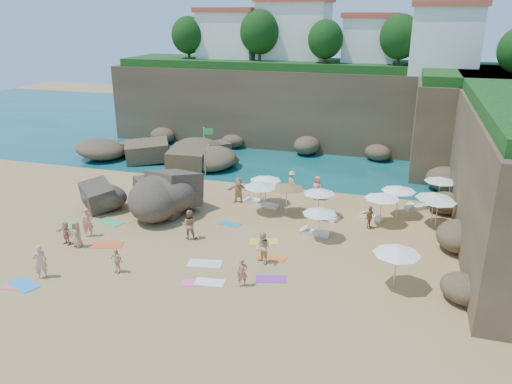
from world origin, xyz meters
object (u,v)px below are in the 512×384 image
(flag_pole, at_px, (206,145))
(person_stand_4, at_px, (317,188))
(lounger_0, at_px, (254,201))
(person_stand_3, at_px, (370,217))
(person_stand_1, at_px, (189,224))
(person_stand_2, at_px, (292,181))
(person_stand_5, at_px, (238,190))
(parasol_2, at_px, (319,191))
(person_stand_0, at_px, (88,222))
(parasol_1, at_px, (382,196))
(parasol_0, at_px, (265,178))
(rock_outcrop, at_px, (157,204))
(person_stand_6, at_px, (40,261))

(flag_pole, distance_m, person_stand_4, 10.85)
(lounger_0, height_order, person_stand_3, person_stand_3)
(person_stand_4, bearing_deg, person_stand_1, -95.67)
(person_stand_2, bearing_deg, person_stand_5, 98.59)
(lounger_0, distance_m, person_stand_5, 1.47)
(parasol_2, xyz_separation_m, person_stand_0, (-13.47, -7.46, -0.96))
(person_stand_5, bearing_deg, person_stand_2, 35.31)
(parasol_1, bearing_deg, flag_pole, 157.15)
(lounger_0, distance_m, person_stand_4, 4.91)
(flag_pole, bearing_deg, parasol_1, -22.85)
(parasol_1, xyz_separation_m, person_stand_5, (-10.50, 1.15, -1.06))
(parasol_2, bearing_deg, parasol_0, 161.72)
(person_stand_4, bearing_deg, lounger_0, -125.20)
(rock_outcrop, xyz_separation_m, flag_pole, (0.98, 7.47, 2.78))
(parasol_1, distance_m, person_stand_5, 10.61)
(rock_outcrop, xyz_separation_m, person_stand_1, (4.82, -4.78, 0.97))
(rock_outcrop, distance_m, person_stand_0, 6.59)
(lounger_0, bearing_deg, parasol_0, -16.45)
(rock_outcrop, relative_size, person_stand_5, 4.23)
(parasol_1, relative_size, parasol_2, 1.06)
(parasol_0, relative_size, person_stand_1, 1.20)
(person_stand_5, bearing_deg, person_stand_6, -127.10)
(rock_outcrop, xyz_separation_m, person_stand_6, (-0.80, -11.64, 0.96))
(rock_outcrop, bearing_deg, person_stand_3, 0.62)
(parasol_0, height_order, person_stand_0, parasol_0)
(parasol_1, xyz_separation_m, person_stand_4, (-4.95, 3.49, -1.11))
(parasol_2, relative_size, person_stand_5, 1.13)
(parasol_2, relative_size, lounger_0, 1.26)
(flag_pole, distance_m, person_stand_5, 7.30)
(person_stand_1, bearing_deg, person_stand_5, -109.44)
(lounger_0, xyz_separation_m, person_stand_6, (-7.70, -14.07, 0.83))
(person_stand_4, bearing_deg, parasol_1, -6.22)
(parasol_2, distance_m, person_stand_2, 5.64)
(person_stand_2, bearing_deg, lounger_0, 109.07)
(parasol_1, height_order, person_stand_2, parasol_1)
(parasol_1, distance_m, person_stand_1, 12.83)
(person_stand_5, bearing_deg, person_stand_3, -23.61)
(rock_outcrop, xyz_separation_m, person_stand_3, (15.55, 0.17, 0.79))
(person_stand_0, xyz_separation_m, person_stand_4, (12.74, 10.90, -0.03))
(rock_outcrop, distance_m, lounger_0, 7.31)
(parasol_2, bearing_deg, parasol_1, -0.66)
(parasol_1, relative_size, lounger_0, 1.34)
(person_stand_0, bearing_deg, person_stand_5, 15.18)
(lounger_0, bearing_deg, person_stand_3, -36.82)
(flag_pole, xyz_separation_m, person_stand_0, (-2.47, -13.82, -1.82))
(lounger_0, relative_size, person_stand_5, 0.90)
(rock_outcrop, bearing_deg, person_stand_6, -93.93)
(person_stand_0, relative_size, person_stand_4, 1.04)
(person_stand_1, xyz_separation_m, person_stand_4, (6.44, 9.32, -0.04))
(person_stand_2, bearing_deg, person_stand_3, -169.24)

